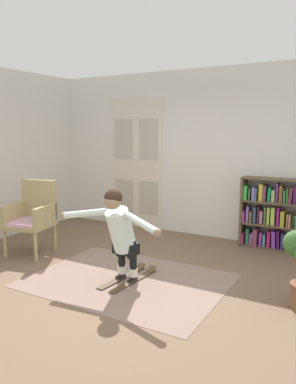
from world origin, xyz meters
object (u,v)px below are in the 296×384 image
person_skier (120,228)px  skis_pair (129,278)px  bookshelf (285,219)px  wicker_chair (32,215)px

person_skier → skis_pair: bearing=84.6°
bookshelf → skis_pair: 2.70m
wicker_chair → skis_pair: size_ratio=1.22×
wicker_chair → person_skier: 1.87m
bookshelf → person_skier: 2.82m
skis_pair → person_skier: size_ratio=0.61×
bookshelf → wicker_chair: bookshelf is taller
skis_pair → wicker_chair: bearing=174.1°
wicker_chair → bookshelf: bearing=31.5°
wicker_chair → skis_pair: 1.94m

